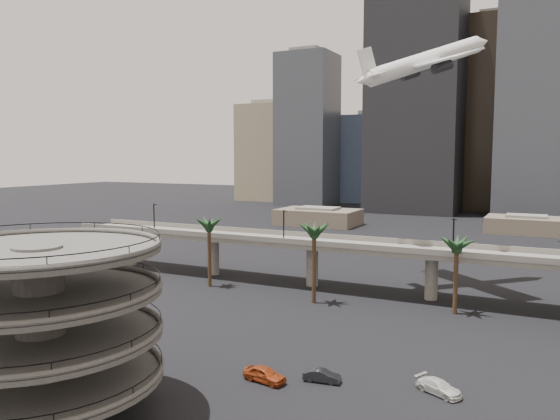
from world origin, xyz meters
The scene contains 9 objects.
parking_ramp centered at (-13.00, -4.00, 9.84)m, with size 22.20×22.20×17.35m.
overpass centered at (0.00, 55.00, 7.34)m, with size 130.00×9.30×14.70m.
palm_trees centered at (11.58, 47.18, 11.30)m, with size 76.40×18.40×14.00m.
low_buildings centered at (6.89, 142.30, 2.86)m, with size 135.00×27.50×6.80m.
skyline centered at (15.11, 217.09, 42.27)m, with size 269.00×86.00×115.67m.
airborne_jet centered at (6.44, 66.61, 41.78)m, with size 23.42×24.44×12.29m.
car_a centered at (1.69, 12.29, 0.84)m, with size 1.98×4.92×1.68m, color #A33C17.
car_b centered at (7.23, 15.05, 0.67)m, with size 1.43×4.09×1.35m, color black.
car_c centered at (19.13, 17.64, 0.72)m, with size 2.03×4.98×1.45m, color silver.
Camera 1 is at (28.57, -37.91, 24.40)m, focal length 35.00 mm.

